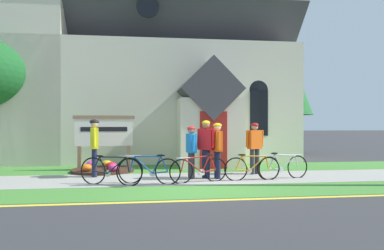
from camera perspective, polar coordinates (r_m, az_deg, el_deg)
ground at (r=13.27m, az=-1.73°, el=-6.93°), size 140.00×140.00×0.00m
sidewalk_slab at (r=10.82m, az=-6.81°, el=-8.53°), size 32.00×2.44×0.01m
grass_verge at (r=8.77m, az=-6.63°, el=-10.60°), size 32.00×1.72×0.01m
church_lawn at (r=13.30m, az=-6.95°, el=-6.89°), size 24.00×2.57×0.01m
curb_paint_stripe at (r=7.78m, az=-6.51°, el=-12.00°), size 28.00×0.16×0.01m
church_building at (r=19.12m, az=-8.60°, el=10.02°), size 13.60×11.26×13.96m
church_sign at (r=13.16m, az=-13.73°, el=-1.26°), size 2.14×0.23×1.94m
flower_bed at (r=12.78m, az=-13.97°, el=-6.79°), size 2.11×2.11×0.34m
bicycle_green at (r=10.15m, az=1.11°, el=-7.06°), size 1.69×0.45×0.81m
bicycle_red at (r=11.12m, az=14.25°, el=-6.42°), size 1.66×0.39×0.82m
bicycle_silver at (r=9.98m, az=-12.74°, el=-7.05°), size 1.70×0.70×0.82m
bicycle_white at (r=9.99m, az=-6.79°, el=-7.09°), size 1.71×0.62×0.83m
bicycle_blue at (r=10.66m, az=9.47°, el=-6.72°), size 1.68×0.10×0.79m
cyclist_in_blue_jersey at (r=10.85m, az=2.22°, el=-3.03°), size 0.49×0.62×1.75m
cyclist_in_yellow_jersey at (r=11.49m, az=-15.20°, el=-2.73°), size 0.33×0.77×1.78m
cyclist_in_red_jersey at (r=11.91m, az=9.89°, el=-3.00°), size 0.64×0.38×1.68m
cyclist_in_orange_jersey at (r=10.81m, az=4.04°, el=-3.34°), size 0.28×0.71×1.67m
cyclist_in_white_jersey at (r=10.78m, az=-0.11°, el=-3.73°), size 0.29×0.69×1.57m
roadside_conifer at (r=20.82m, az=13.52°, el=8.35°), size 3.73×3.73×7.09m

